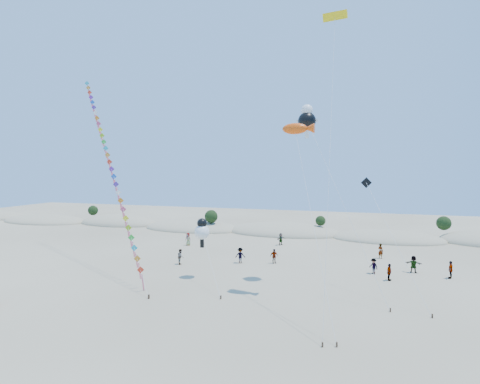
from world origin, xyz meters
The scene contains 9 objects.
ground centered at (0.00, 0.00, 0.00)m, with size 160.00×160.00×0.00m, color gray.
dune_ridge centered at (1.06, 45.14, 0.11)m, with size 145.30×11.49×5.57m.
kite_train centered at (-14.82, 19.50, 11.97)m, with size 21.26×19.17×23.09m.
fish_kite centered at (7.57, 14.61, 13.97)m, with size 5.48×10.11×14.50m.
cartoon_kite_low centered at (-2.13, 16.65, 4.65)m, with size 4.81×6.34×5.84m.
cartoon_kite_high centered at (7.61, 19.10, 15.33)m, with size 8.42×7.72×16.69m.
parafoil_kite centered at (10.33, 15.58, 22.68)m, with size 2.08×11.61×23.73m.
dark_kite centered at (14.30, 17.05, 6.90)m, with size 5.26×7.24×9.89m.
beachgoers centered at (6.73, 25.96, 0.84)m, with size 32.16×15.49×1.77m.
Camera 1 is at (13.29, -19.03, 10.78)m, focal length 30.00 mm.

